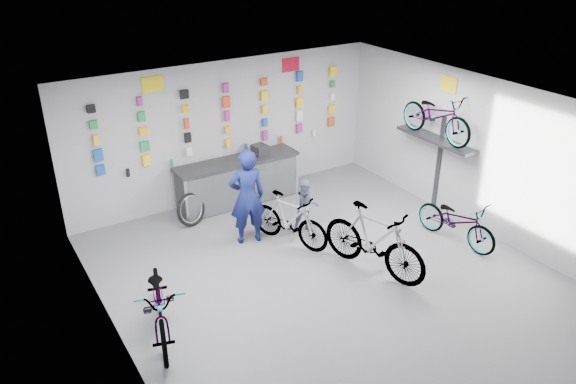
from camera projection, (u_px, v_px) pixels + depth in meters
floor at (336, 283)px, 9.47m from camera, size 8.00×8.00×0.00m
ceiling at (343, 112)px, 8.17m from camera, size 8.00×8.00×0.00m
wall_back at (226, 131)px, 11.88m from camera, size 7.00×0.00×7.00m
wall_front at (572, 353)px, 5.76m from camera, size 7.00×0.00×7.00m
wall_left at (118, 269)px, 7.16m from camera, size 0.00×8.00×8.00m
wall_right at (490, 159)px, 10.49m from camera, size 0.00×8.00×8.00m
counter at (238, 182)px, 11.97m from camera, size 2.70×0.66×1.00m
merch_wall at (229, 119)px, 11.72m from camera, size 5.57×0.08×1.56m
wall_bracket at (436, 143)px, 11.34m from camera, size 0.39×1.90×2.00m
sign_left at (152, 84)px, 10.62m from camera, size 0.42×0.02×0.30m
sign_right at (291, 65)px, 12.10m from camera, size 0.42×0.02×0.30m
sign_side at (449, 84)px, 10.89m from camera, size 0.02×0.40×0.30m
bike_left at (160, 304)px, 8.10m from camera, size 1.20×2.09×1.04m
bike_center at (374, 240)px, 9.53m from camera, size 1.13×2.12×1.23m
bike_right at (457, 221)px, 10.50m from camera, size 0.80×1.77×0.90m
bike_service at (290, 219)px, 10.43m from camera, size 1.10×1.74×1.01m
bike_wall at (437, 116)px, 11.04m from camera, size 0.63×1.80×0.95m
clerk at (247, 197)px, 10.33m from camera, size 0.76×0.59×1.86m
customer at (306, 207)px, 10.79m from camera, size 0.66×0.61×1.11m
spare_wheel at (191, 209)px, 11.16m from camera, size 0.73×0.44×0.69m
register at (260, 150)px, 11.97m from camera, size 0.33×0.34×0.22m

